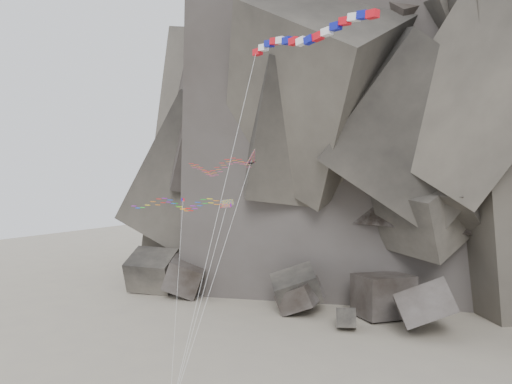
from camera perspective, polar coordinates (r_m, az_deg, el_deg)
The scene contains 6 objects.
headland at distance 110.51m, azimuth 19.07°, elevation 12.56°, with size 110.00×70.00×84.00m, color #554F46, non-canonical shape.
boulder_field at distance 81.27m, azimuth 4.23°, elevation -11.72°, with size 81.05×18.94×8.88m.
delta_kite at distance 52.73m, azimuth -4.64°, elevation 2.97°, with size 10.65×12.15×22.94m.
banner_kite at distance 39.99m, azimuth 5.74°, elevation 17.21°, with size 16.94×6.87×31.61m.
parafoil_kite at distance 48.13m, azimuth -9.28°, elevation -1.33°, with size 12.47×5.81×18.15m.
pennant_kite at distance 46.19m, azimuth -8.73°, elevation -6.86°, with size 3.15×5.24×18.09m.
Camera 1 is at (27.29, -35.30, 22.51)m, focal length 35.00 mm.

